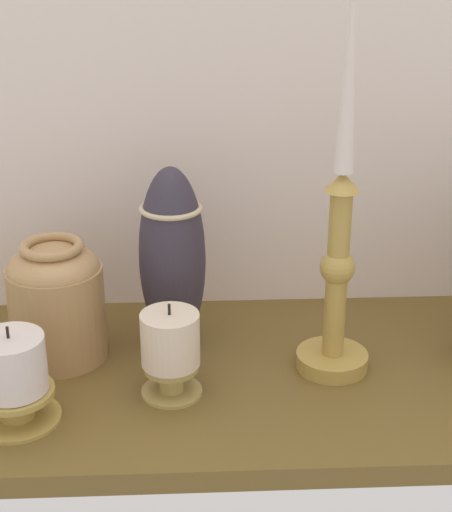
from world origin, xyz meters
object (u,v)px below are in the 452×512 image
brass_vase_jar (56,298)px  pillar_candle_front (171,350)px  pillar_candle_near_clock (13,378)px  tall_ceramic_vase (172,258)px  candlestick_tall_left (338,251)px

brass_vase_jar → pillar_candle_front: 15.73cm
pillar_candle_near_clock → tall_ceramic_vase: (15.81, 15.13, 6.29)cm
candlestick_tall_left → tall_ceramic_vase: bearing=160.3°
candlestick_tall_left → pillar_candle_near_clock: 36.08cm
pillar_candle_front → pillar_candle_near_clock: bearing=-165.0°
candlestick_tall_left → pillar_candle_near_clock: bearing=-165.5°
pillar_candle_near_clock → brass_vase_jar: bearing=78.4°
candlestick_tall_left → pillar_candle_front: 20.72cm
candlestick_tall_left → pillar_candle_near_clock: size_ratio=4.13×
tall_ceramic_vase → pillar_candle_front: bearing=-91.0°
brass_vase_jar → pillar_candle_near_clock: brass_vase_jar is taller
pillar_candle_front → tall_ceramic_vase: (0.19, 10.94, 5.87)cm
pillar_candle_front → pillar_candle_near_clock: 16.18cm
pillar_candle_near_clock → tall_ceramic_vase: tall_ceramic_vase is taller
candlestick_tall_left → brass_vase_jar: bearing=172.5°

